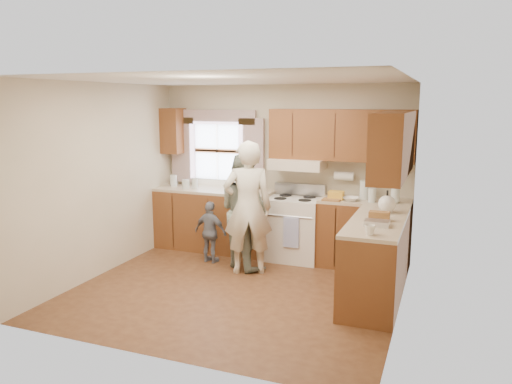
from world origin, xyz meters
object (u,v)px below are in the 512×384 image
at_px(stove, 295,227).
at_px(child, 211,232).
at_px(woman_right, 244,211).
at_px(woman_left, 248,208).

relative_size(stove, child, 1.22).
distance_m(stove, child, 1.21).
bearing_deg(child, woman_right, -171.92).
height_order(woman_left, woman_right, woman_left).
bearing_deg(woman_right, child, 29.77).
height_order(woman_right, child, woman_right).
xyz_separation_m(stove, woman_right, (-0.55, -0.59, 0.32)).
distance_m(woman_left, child, 0.81).
height_order(woman_left, child, woman_left).
relative_size(woman_left, woman_right, 1.12).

